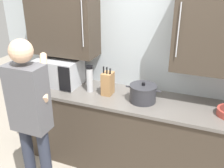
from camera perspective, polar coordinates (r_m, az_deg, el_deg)
The scene contains 7 objects.
back_wall_tiled at distance 2.86m, azimuth 5.43°, elevation 9.63°, with size 3.68×0.44×2.80m.
counter_unit at distance 3.03m, azimuth 3.03°, elevation -10.89°, with size 2.64×0.63×0.94m.
microwave_oven at distance 3.13m, azimuth -12.44°, elevation 2.75°, with size 0.53×0.72×0.32m.
knife_block at distance 2.80m, azimuth -0.98°, elevation 0.15°, with size 0.11×0.15×0.33m.
stock_pot at distance 2.67m, azimuth 7.04°, elevation -2.09°, with size 0.38×0.29×0.22m.
thermos_flask at distance 2.86m, azimuth -5.11°, elevation 1.22°, with size 0.08×0.08×0.31m.
person_figure at distance 2.39m, azimuth -18.04°, elevation -6.43°, with size 0.44×0.59×1.71m.
Camera 1 is at (0.78, -1.61, 2.18)m, focal length 40.21 mm.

